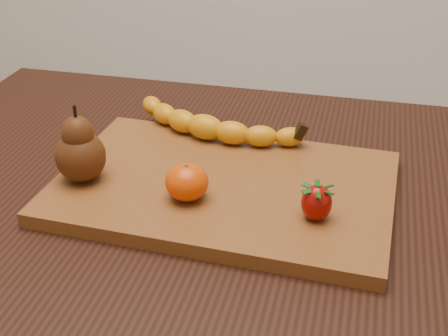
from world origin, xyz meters
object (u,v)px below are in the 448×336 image
(pear, at_px, (79,144))
(mandarin, at_px, (187,182))
(table, at_px, (214,237))
(cutting_board, at_px, (224,187))

(pear, xyz_separation_m, mandarin, (0.15, -0.02, -0.03))
(table, height_order, cutting_board, cutting_board)
(cutting_board, xyz_separation_m, mandarin, (-0.04, -0.05, 0.03))
(table, relative_size, mandarin, 17.86)
(table, distance_m, mandarin, 0.16)
(cutting_board, relative_size, pear, 4.25)
(table, height_order, pear, pear)
(table, xyz_separation_m, pear, (-0.17, -0.07, 0.17))
(mandarin, bearing_deg, table, 80.37)
(table, bearing_deg, pear, -157.97)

